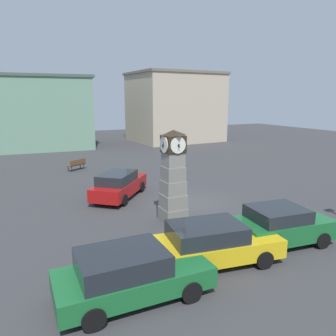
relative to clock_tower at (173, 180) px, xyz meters
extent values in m
plane|color=#38383A|center=(2.17, 1.92, -2.03)|extent=(87.33, 87.33, 0.00)
cube|color=slate|center=(0.00, 0.00, -1.70)|extent=(1.11, 1.11, 0.66)
cube|color=gray|center=(0.00, 0.00, -1.03)|extent=(1.04, 1.04, 0.66)
cube|color=gray|center=(0.00, 0.00, -0.37)|extent=(0.97, 0.97, 0.66)
cube|color=gray|center=(0.00, 0.00, 0.29)|extent=(0.90, 0.90, 0.66)
cube|color=gray|center=(0.00, 0.00, 0.95)|extent=(0.84, 0.84, 0.66)
cube|color=#2D2316|center=(0.00, 0.00, 1.68)|extent=(0.91, 0.91, 0.79)
cylinder|color=white|center=(0.00, 0.48, 1.68)|extent=(0.75, 0.04, 0.75)
cube|color=black|center=(0.00, 0.50, 1.68)|extent=(0.06, 0.08, 0.17)
cube|color=black|center=(0.00, 0.50, 1.68)|extent=(0.04, 0.28, 0.09)
cylinder|color=white|center=(0.00, -0.48, 1.68)|extent=(0.75, 0.04, 0.75)
cube|color=black|center=(0.00, -0.50, 1.68)|extent=(0.06, 0.16, 0.13)
cube|color=black|center=(0.00, -0.50, 1.68)|extent=(0.04, 0.26, 0.18)
cylinder|color=white|center=(0.48, 0.00, 1.68)|extent=(0.04, 0.75, 0.75)
cube|color=black|center=(0.50, 0.00, 1.68)|extent=(0.09, 0.06, 0.17)
cube|color=black|center=(0.50, 0.00, 1.68)|extent=(0.22, 0.04, 0.23)
cylinder|color=white|center=(-0.48, 0.00, 1.68)|extent=(0.04, 0.75, 0.75)
cube|color=black|center=(-0.50, 0.00, 1.68)|extent=(0.15, 0.06, 0.14)
cube|color=black|center=(-0.50, 0.00, 1.68)|extent=(0.10, 0.04, 0.28)
pyramid|color=#2D2316|center=(0.00, 0.00, 2.20)|extent=(0.96, 0.96, 0.25)
cylinder|color=maroon|center=(-0.36, -4.53, -1.58)|extent=(0.23, 0.23, 0.89)
sphere|color=maroon|center=(-0.36, -4.53, -1.10)|extent=(0.21, 0.21, 0.21)
cylinder|color=brown|center=(-0.19, -3.30, -1.55)|extent=(0.27, 0.27, 0.96)
sphere|color=brown|center=(-0.19, -3.30, -1.03)|extent=(0.24, 0.24, 0.24)
cube|color=#19602D|center=(-3.83, -4.91, -1.45)|extent=(4.56, 2.10, 0.62)
cube|color=#1E2328|center=(-4.17, -4.90, -0.83)|extent=(2.52, 1.89, 0.61)
cylinder|color=black|center=(-2.41, -4.01, -1.71)|extent=(0.65, 0.24, 0.64)
cylinder|color=black|center=(-2.46, -5.89, -1.71)|extent=(0.65, 0.24, 0.64)
cylinder|color=black|center=(-5.20, -3.93, -1.71)|extent=(0.65, 0.24, 0.64)
cylinder|color=black|center=(-5.25, -5.82, -1.71)|extent=(0.65, 0.24, 0.64)
cube|color=gold|center=(-0.52, -4.25, -1.43)|extent=(4.84, 2.61, 0.65)
cube|color=#1E2328|center=(-0.86, -4.19, -0.83)|extent=(2.77, 2.13, 0.56)
cylinder|color=black|center=(1.03, -3.56, -1.71)|extent=(0.67, 0.32, 0.64)
cylinder|color=black|center=(0.75, -5.37, -1.71)|extent=(0.67, 0.32, 0.64)
cylinder|color=black|center=(-1.79, -3.13, -1.71)|extent=(0.67, 0.32, 0.64)
cylinder|color=black|center=(-2.07, -4.93, -1.71)|extent=(0.67, 0.32, 0.64)
cube|color=#19602D|center=(2.82, -4.12, -1.38)|extent=(4.02, 2.40, 0.76)
cube|color=#1E2328|center=(2.54, -4.08, -0.75)|extent=(2.30, 2.04, 0.50)
cylinder|color=black|center=(4.11, -3.34, -1.71)|extent=(0.66, 0.30, 0.64)
cylinder|color=black|center=(3.88, -5.18, -1.71)|extent=(0.66, 0.30, 0.64)
cylinder|color=black|center=(1.77, -3.05, -1.71)|extent=(0.66, 0.30, 0.64)
cylinder|color=black|center=(1.54, -4.89, -1.71)|extent=(0.66, 0.30, 0.64)
cube|color=#A51111|center=(-1.06, 4.78, -1.40)|extent=(4.33, 4.56, 0.72)
cube|color=#1E2328|center=(-1.29, 4.53, -0.76)|extent=(2.87, 2.94, 0.56)
cylinder|color=black|center=(-0.77, 6.39, -1.71)|extent=(0.59, 0.62, 0.64)
cylinder|color=black|center=(0.50, 5.27, -1.71)|extent=(0.59, 0.62, 0.64)
cylinder|color=black|center=(-2.63, 4.29, -1.71)|extent=(0.59, 0.62, 0.64)
cylinder|color=black|center=(-1.36, 3.17, -1.71)|extent=(0.59, 0.62, 0.64)
cube|color=brown|center=(-1.91, 13.48, -1.58)|extent=(1.63, 1.26, 0.08)
cube|color=brown|center=(-1.78, 13.27, -1.33)|extent=(1.40, 0.88, 0.40)
cylinder|color=#262628|center=(-1.46, 13.98, -1.80)|extent=(0.06, 0.06, 0.45)
cylinder|color=#262628|center=(-2.56, 13.32, -1.80)|extent=(0.06, 0.06, 0.45)
cylinder|color=#262628|center=(-1.26, 13.64, -1.80)|extent=(0.06, 0.06, 0.45)
cylinder|color=#262628|center=(-2.35, 12.98, -1.80)|extent=(0.06, 0.06, 0.45)
cube|color=gray|center=(-5.34, 28.56, 1.94)|extent=(16.77, 10.61, 7.93)
cube|color=#405849|center=(-5.34, 28.56, 6.05)|extent=(17.27, 10.93, 0.30)
cube|color=#B7A88E|center=(14.18, 26.88, 2.36)|extent=(11.36, 9.36, 8.78)
cube|color=#6E6455|center=(14.18, 26.88, 6.90)|extent=(11.70, 9.64, 0.30)
camera|label=1|loc=(-6.80, -13.12, 3.72)|focal=35.00mm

